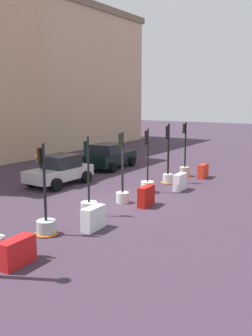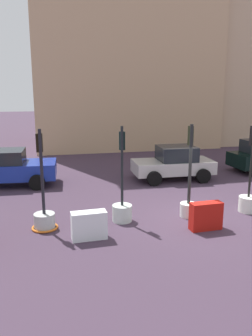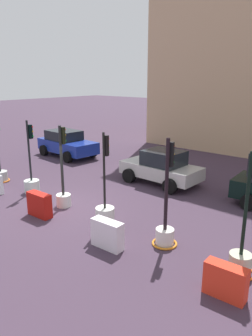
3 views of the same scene
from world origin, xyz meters
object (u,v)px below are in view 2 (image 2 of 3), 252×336
Objects in this scene: traffic_light_2 at (122,206)px; construction_barrier_2 at (206,216)px; traffic_light_4 at (248,198)px; construction_barrier_1 at (89,225)px; car_blue_estate at (7,168)px; traffic_light_3 at (189,198)px; car_silver_hatchback at (174,163)px; traffic_light_1 at (44,214)px.

construction_barrier_2 is (2.47, -1.31, -0.09)m from traffic_light_2.
construction_barrier_1 is (-6.00, -1.09, -0.09)m from traffic_light_4.
construction_barrier_1 is 0.25× the size of car_blue_estate.
traffic_light_3 is 0.83× the size of car_silver_hatchback.
construction_barrier_1 is at bearing -136.80° from traffic_light_2.
traffic_light_2 is 0.82× the size of car_silver_hatchback.
construction_barrier_1 is at bearing -39.75° from traffic_light_1.
car_blue_estate is (-9.02, 5.63, 0.34)m from traffic_light_4.
construction_barrier_2 is (3.75, -0.11, 0.02)m from construction_barrier_1.
traffic_light_1 is at bearing -177.79° from traffic_light_2.
traffic_light_1 is 0.82× the size of car_silver_hatchback.
traffic_light_4 is 3.10× the size of construction_barrier_2.
car_blue_estate is (-4.30, 5.52, 0.32)m from traffic_light_2.
car_silver_hatchback is (-1.05, 5.00, 0.30)m from traffic_light_4.
traffic_light_2 is at bearing 178.67° from traffic_light_4.
car_silver_hatchback is 8.00m from car_blue_estate.
car_blue_estate is (-1.70, 5.62, 0.35)m from traffic_light_1.
construction_barrier_2 is 9.63m from car_blue_estate.
car_silver_hatchback reaches higher than construction_barrier_1.
traffic_light_3 is at bearing -40.07° from car_blue_estate.
traffic_light_3 is 2.35m from traffic_light_4.
car_silver_hatchback is at bearing 50.89° from construction_barrier_1.
traffic_light_1 is at bearing -73.14° from car_blue_estate.
traffic_light_3 reaches higher than traffic_light_1.
traffic_light_3 is (4.98, 0.00, 0.18)m from traffic_light_1.
construction_barrier_1 is 7.38m from car_blue_estate.
car_silver_hatchback reaches higher than construction_barrier_2.
construction_barrier_1 is 0.27× the size of car_silver_hatchback.
traffic_light_3 is 8.73m from car_blue_estate.
traffic_light_4 is at bearing -78.18° from car_silver_hatchback.
traffic_light_4 is at bearing 10.28° from construction_barrier_1.
traffic_light_4 is 5.12m from car_silver_hatchback.
construction_barrier_1 is (-1.28, -1.20, -0.11)m from traffic_light_2.
car_silver_hatchback is at bearing 75.44° from traffic_light_3.
car_blue_estate is (-3.02, 6.72, 0.43)m from construction_barrier_1.
traffic_light_1 is 3.08× the size of construction_barrier_2.
traffic_light_1 reaches higher than car_blue_estate.
traffic_light_3 reaches higher than traffic_light_4.
car_silver_hatchback is 0.90× the size of car_blue_estate.
traffic_light_3 is (2.38, -0.10, 0.14)m from traffic_light_2.
construction_barrier_2 is at bearing -27.83° from traffic_light_2.
traffic_light_3 is at bearing -104.56° from car_silver_hatchback.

